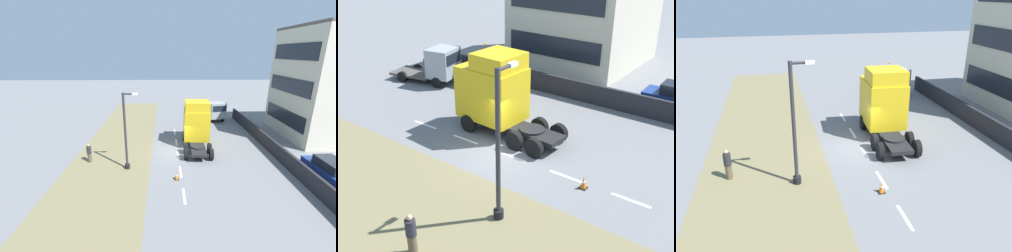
% 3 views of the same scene
% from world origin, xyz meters
% --- Properties ---
extents(ground_plane, '(120.00, 120.00, 0.00)m').
position_xyz_m(ground_plane, '(0.00, 0.00, 0.00)').
color(ground_plane, slate).
rests_on(ground_plane, ground).
extents(grass_verge, '(7.00, 44.00, 0.01)m').
position_xyz_m(grass_verge, '(-6.00, 0.00, 0.01)').
color(grass_verge, olive).
rests_on(grass_verge, ground).
extents(lane_markings, '(0.16, 14.60, 0.00)m').
position_xyz_m(lane_markings, '(0.00, -0.70, 0.00)').
color(lane_markings, white).
rests_on(lane_markings, ground).
extents(boundary_wall, '(0.25, 24.00, 1.35)m').
position_xyz_m(boundary_wall, '(9.00, 0.00, 0.68)').
color(boundary_wall, '#232328').
rests_on(boundary_wall, ground).
extents(lorry_cab, '(2.92, 6.56, 4.79)m').
position_xyz_m(lorry_cab, '(1.99, 1.89, 2.33)').
color(lorry_cab, black).
rests_on(lorry_cab, ground).
extents(flatbed_truck, '(3.18, 5.53, 2.70)m').
position_xyz_m(flatbed_truck, '(5.85, 10.34, 1.42)').
color(flatbed_truck, '#999EA3').
rests_on(flatbed_truck, ground).
extents(lamp_post, '(1.33, 0.42, 6.37)m').
position_xyz_m(lamp_post, '(-4.33, -3.23, 2.83)').
color(lamp_post, black).
rests_on(lamp_post, ground).
extents(pedestrian, '(0.39, 0.39, 1.71)m').
position_xyz_m(pedestrian, '(-7.87, -2.00, 0.84)').
color(pedestrian, brown).
rests_on(pedestrian, ground).
extents(traffic_cone_lead, '(0.36, 0.36, 0.58)m').
position_xyz_m(traffic_cone_lead, '(-0.39, -4.99, 0.28)').
color(traffic_cone_lead, black).
rests_on(traffic_cone_lead, ground).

